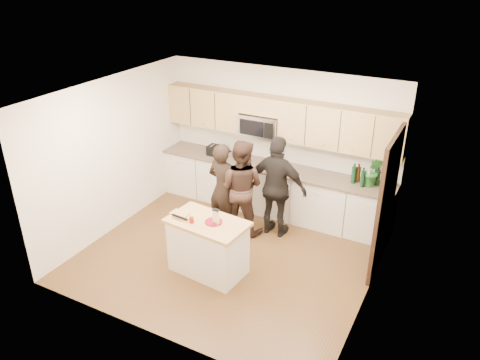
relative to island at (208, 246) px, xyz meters
The scene contains 21 objects.
floor 0.69m from the island, 81.81° to the left, with size 4.50×4.50×0.00m, color brown.
room_shell 1.38m from the island, 81.81° to the left, with size 4.52×4.02×2.71m.
back_cabinetry 2.20m from the island, 88.09° to the left, with size 4.50×0.66×0.94m.
upper_cabinetry 2.73m from the island, 87.40° to the left, with size 4.50×0.33×0.75m.
microwave 2.61m from the island, 95.86° to the left, with size 0.76×0.41×0.40m.
doorway 2.79m from the island, 31.44° to the left, with size 0.06×1.25×2.20m.
framed_picture 3.31m from the island, 50.93° to the left, with size 0.30×0.03×0.38m.
dish_towel 2.22m from the island, 113.57° to the left, with size 0.34×0.60×0.48m.
island is the anchor object (origin of this frame).
red_plate 0.47m from the island, ahead, with size 0.26×0.26×0.02m, color maroon.
box_grater 0.61m from the island, ahead, with size 0.10×0.06×0.24m.
drink_glass 0.54m from the island, 141.86° to the right, with size 0.07×0.07×0.09m, color maroon.
cutting_board 0.66m from the island, behind, with size 0.28×0.18×0.02m, color tan.
tongs 0.63m from the island, 162.53° to the right, with size 0.30×0.03×0.02m, color black.
knife 0.65m from the island, 157.62° to the right, with size 0.19×0.02×0.01m, color silver.
toaster 2.52m from the island, 117.35° to the left, with size 0.30×0.24×0.19m.
bottle_cluster 2.97m from the island, 50.86° to the left, with size 0.60×0.29×0.36m.
orchid 3.01m from the island, 49.78° to the left, with size 0.30×0.24×0.54m, color #327F34.
woman_left 1.30m from the island, 108.87° to the left, with size 0.60×0.39×1.65m, color black.
woman_center 1.38m from the island, 95.28° to the left, with size 0.83×0.65×1.71m, color #301F18.
woman_right 1.64m from the island, 72.29° to the left, with size 1.06×0.44×1.82m, color black.
Camera 1 is at (3.15, -5.58, 4.47)m, focal length 35.00 mm.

